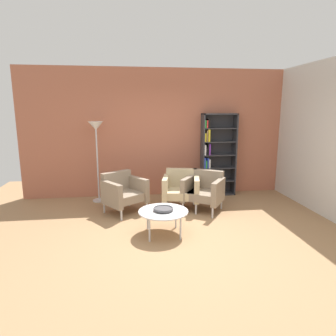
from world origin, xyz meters
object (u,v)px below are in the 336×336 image
(bookshelf_tall, at_px, (215,156))
(coffee_table_low, at_px, (163,212))
(armchair_corner_red, at_px, (181,188))
(armchair_near_window, at_px, (204,190))
(decorative_bowl, at_px, (163,209))
(floor_lamp_torchiere, at_px, (96,135))
(armchair_by_bookshelf, at_px, (123,192))

(bookshelf_tall, relative_size, coffee_table_low, 2.37)
(armchair_corner_red, relative_size, armchair_near_window, 0.88)
(coffee_table_low, relative_size, decorative_bowl, 2.50)
(bookshelf_tall, xyz_separation_m, floor_lamp_torchiere, (-2.67, -0.19, 0.52))
(armchair_corner_red, height_order, floor_lamp_torchiere, floor_lamp_torchiere)
(armchair_by_bookshelf, distance_m, floor_lamp_torchiere, 1.41)
(decorative_bowl, bearing_deg, bookshelf_tall, 55.52)
(decorative_bowl, distance_m, floor_lamp_torchiere, 2.49)
(bookshelf_tall, height_order, coffee_table_low, bookshelf_tall)
(coffee_table_low, bearing_deg, floor_lamp_torchiere, 122.02)
(coffee_table_low, xyz_separation_m, armchair_by_bookshelf, (-0.66, 1.15, 0.04))
(armchair_by_bookshelf, bearing_deg, coffee_table_low, -96.44)
(armchair_corner_red, xyz_separation_m, armchair_by_bookshelf, (-1.16, -0.09, 0.00))
(coffee_table_low, relative_size, armchair_by_bookshelf, 0.84)
(bookshelf_tall, bearing_deg, coffee_table_low, -124.48)
(coffee_table_low, height_order, armchair_corner_red, armchair_corner_red)
(armchair_by_bookshelf, bearing_deg, floor_lamp_torchiere, 89.01)
(armchair_corner_red, bearing_deg, floor_lamp_torchiere, 169.77)
(bookshelf_tall, relative_size, armchair_near_window, 2.01)
(coffee_table_low, distance_m, armchair_by_bookshelf, 1.33)
(decorative_bowl, relative_size, armchair_corner_red, 0.39)
(bookshelf_tall, height_order, armchair_by_bookshelf, bookshelf_tall)
(armchair_corner_red, bearing_deg, coffee_table_low, -100.47)
(coffee_table_low, bearing_deg, bookshelf_tall, 55.52)
(decorative_bowl, relative_size, floor_lamp_torchiere, 0.18)
(decorative_bowl, bearing_deg, armchair_corner_red, 67.82)
(coffee_table_low, distance_m, floor_lamp_torchiere, 2.52)
(coffee_table_low, xyz_separation_m, decorative_bowl, (0.00, 0.00, 0.06))
(coffee_table_low, height_order, floor_lamp_torchiere, floor_lamp_torchiere)
(armchair_by_bookshelf, relative_size, floor_lamp_torchiere, 0.54)
(floor_lamp_torchiere, bearing_deg, bookshelf_tall, 4.11)
(bookshelf_tall, relative_size, armchair_by_bookshelf, 2.01)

